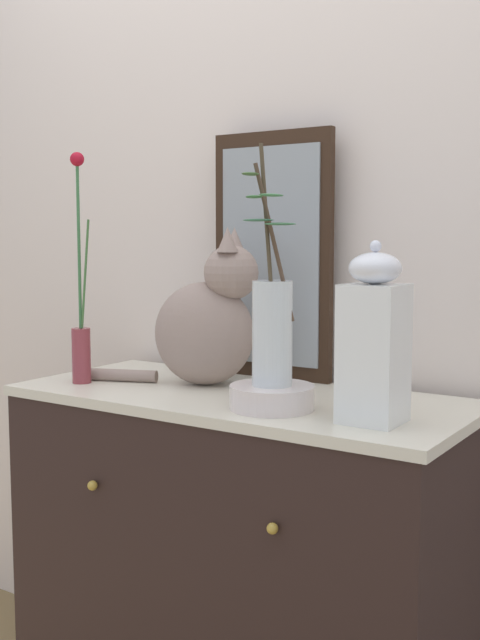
{
  "coord_description": "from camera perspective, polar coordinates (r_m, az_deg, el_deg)",
  "views": [
    {
      "loc": [
        1.03,
        -1.57,
        1.32
      ],
      "look_at": [
        0.0,
        0.0,
        1.12
      ],
      "focal_mm": 43.81,
      "sensor_mm": 36.0,
      "label": 1
    }
  ],
  "objects": [
    {
      "name": "vase_slim_green",
      "position": [
        2.07,
        -11.55,
        -0.43
      ],
      "size": [
        0.06,
        0.05,
        0.59
      ],
      "color": "brown",
      "rests_on": "sideboard"
    },
    {
      "name": "mirror_leaning",
      "position": [
        2.1,
        2.35,
        4.68
      ],
      "size": [
        0.35,
        0.03,
        0.66
      ],
      "color": "black",
      "rests_on": "sideboard"
    },
    {
      "name": "bowl_porcelain",
      "position": [
        1.74,
        2.35,
        -5.64
      ],
      "size": [
        0.19,
        0.19,
        0.05
      ],
      "primitive_type": "cylinder",
      "color": "silver",
      "rests_on": "sideboard"
    },
    {
      "name": "sideboard",
      "position": [
        2.06,
        -0.0,
        -18.28
      ],
      "size": [
        1.13,
        0.52,
        0.94
      ],
      "color": "black",
      "rests_on": "ground_plane"
    },
    {
      "name": "jar_lidded_porcelain",
      "position": [
        1.61,
        9.75,
        -1.48
      ],
      "size": [
        0.12,
        0.12,
        0.37
      ],
      "color": "white",
      "rests_on": "sideboard"
    },
    {
      "name": "wall_back",
      "position": [
        2.16,
        4.81,
        5.53
      ],
      "size": [
        4.4,
        0.08,
        2.6
      ],
      "primitive_type": "cube",
      "color": "silver",
      "rests_on": "ground_plane"
    },
    {
      "name": "vase_glass_clear",
      "position": [
        1.71,
        2.34,
        -0.42
      ],
      "size": [
        0.13,
        0.16,
        0.53
      ],
      "color": "silver",
      "rests_on": "bowl_porcelain"
    },
    {
      "name": "cat_sitting",
      "position": [
        2.0,
        -2.34,
        -0.09
      ],
      "size": [
        0.48,
        0.26,
        0.41
      ],
      "color": "gray",
      "rests_on": "sideboard"
    }
  ]
}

